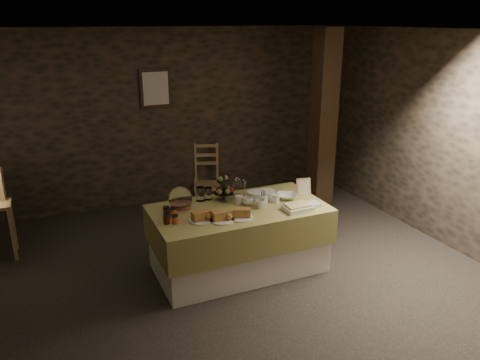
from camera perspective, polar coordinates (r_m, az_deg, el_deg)
name	(u,v)px	position (r m, az deg, el deg)	size (l,w,h in m)	color
ground_plane	(232,273)	(5.35, -1.03, -11.30)	(5.50, 5.00, 0.01)	black
room_shell	(231,138)	(4.75, -1.15, 5.16)	(5.52, 5.02, 2.60)	black
buffet_table	(239,234)	(5.24, -0.13, -6.60)	(1.90, 1.01, 0.75)	silver
chair	(205,175)	(7.37, -4.24, 0.65)	(0.51, 0.50, 0.67)	#96714B
timber_column	(323,120)	(6.97, 10.11, 7.17)	(0.30, 0.30, 2.60)	black
framed_picture	(155,88)	(6.98, -10.27, 10.94)	(0.45, 0.04, 0.55)	#2F2018
plate_stack_a	(255,196)	(5.31, 1.88, -1.92)	(0.19, 0.19, 0.10)	silver
plate_stack_b	(267,194)	(5.39, 3.26, -1.73)	(0.20, 0.20, 0.09)	silver
cutlery_holder	(263,201)	(5.14, 2.84, -2.54)	(0.10, 0.10, 0.12)	silver
cup_a	(248,201)	(5.16, 0.93, -2.60)	(0.12, 0.12, 0.09)	silver
cup_b	(260,204)	(5.08, 2.47, -2.97)	(0.10, 0.10, 0.09)	silver
mug_c	(239,200)	(5.20, -0.12, -2.43)	(0.09, 0.09, 0.10)	silver
mug_d	(276,198)	(5.26, 4.38, -2.25)	(0.08, 0.08, 0.09)	silver
bowl	(287,196)	(5.38, 5.74, -1.97)	(0.23, 0.23, 0.06)	silver
cake_dome	(180,200)	(5.08, -7.28, -2.40)	(0.26, 0.26, 0.26)	#96714B
fruit_stand	(225,190)	(5.27, -1.90, -1.18)	(0.23, 0.23, 0.32)	black
bread_platter_left	(201,217)	(4.79, -4.72, -4.53)	(0.26, 0.26, 0.11)	silver
bread_platter_center	(222,217)	(4.78, -2.23, -4.53)	(0.26, 0.26, 0.11)	silver
bread_platter_right	(240,214)	(4.84, 0.05, -4.21)	(0.26, 0.26, 0.11)	silver
jam_jars	(170,216)	(4.86, -8.57, -4.34)	(0.18, 0.32, 0.07)	#520E03
tart_dish	(298,207)	(5.07, 7.04, -3.33)	(0.30, 0.22, 0.07)	silver
square_dish	(313,204)	(5.20, 8.86, -2.96)	(0.14, 0.14, 0.04)	silver
menu_frame	(304,187)	(5.50, 7.76, -0.91)	(0.17, 0.02, 0.22)	#96714B
storage_jar_a	(200,194)	(5.29, -4.84, -1.72)	(0.10, 0.10, 0.16)	white
storage_jar_b	(208,194)	(5.33, -3.91, -1.66)	(0.09, 0.09, 0.14)	white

